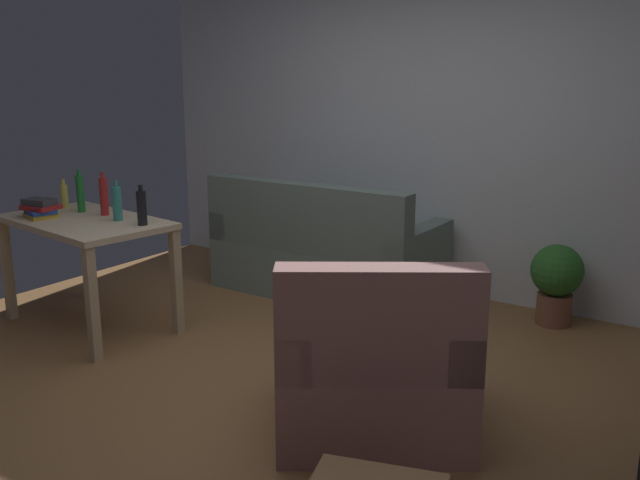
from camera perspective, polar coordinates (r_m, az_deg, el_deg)
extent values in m
cube|color=olive|center=(4.02, -5.26, -11.82)|extent=(5.20, 4.40, 0.02)
cube|color=silver|center=(5.52, 9.10, 9.71)|extent=(5.20, 0.10, 2.70)
cube|color=slate|center=(5.53, 0.66, -2.24)|extent=(1.76, 0.84, 0.40)
cube|color=slate|center=(5.14, -1.39, 1.82)|extent=(1.76, 0.16, 0.52)
cube|color=slate|center=(5.07, 8.26, -0.23)|extent=(0.16, 0.84, 0.22)
cube|color=slate|center=(5.91, -5.83, 1.85)|extent=(0.16, 0.84, 0.22)
cube|color=#C6B28E|center=(4.90, -18.84, 1.43)|extent=(1.28, 0.86, 0.04)
cube|color=tan|center=(5.34, -24.41, -2.29)|extent=(0.07, 0.07, 0.72)
cube|color=tan|center=(4.37, -18.31, -5.11)|extent=(0.07, 0.07, 0.72)
cube|color=tan|center=(5.61, -18.67, -1.05)|extent=(0.07, 0.07, 0.72)
cube|color=tan|center=(4.69, -11.78, -3.42)|extent=(0.07, 0.07, 0.72)
cylinder|color=brown|center=(5.11, 18.76, -5.40)|extent=(0.24, 0.24, 0.22)
sphere|color=#2D6B28|center=(5.03, 19.00, -2.39)|extent=(0.36, 0.36, 0.36)
cube|color=#996B66|center=(3.50, 4.34, -12.08)|extent=(1.21, 1.20, 0.40)
cube|color=#8C625D|center=(3.00, 4.92, -7.00)|extent=(0.84, 0.63, 0.52)
cube|color=#926661|center=(3.42, 10.68, -7.26)|extent=(0.59, 0.79, 0.22)
cube|color=#926661|center=(3.37, -1.91, -7.34)|extent=(0.59, 0.79, 0.22)
cylinder|color=#BCB24C|center=(5.31, -20.38, 3.39)|extent=(0.06, 0.06, 0.17)
cylinder|color=#BCB24C|center=(5.30, -20.48, 4.50)|extent=(0.03, 0.03, 0.04)
cylinder|color=#1E722D|center=(5.12, -19.20, 3.63)|extent=(0.05, 0.05, 0.26)
cylinder|color=#1E722D|center=(5.10, -19.33, 5.28)|extent=(0.02, 0.02, 0.04)
cylinder|color=#AD2323|center=(4.96, -17.43, 3.43)|extent=(0.06, 0.06, 0.26)
cylinder|color=#AD2323|center=(4.93, -17.55, 5.13)|extent=(0.03, 0.03, 0.04)
cylinder|color=teal|center=(4.75, -16.42, 2.89)|extent=(0.06, 0.06, 0.23)
cylinder|color=teal|center=(4.73, -16.53, 4.47)|extent=(0.03, 0.03, 0.04)
cylinder|color=black|center=(4.57, -14.52, 2.57)|extent=(0.06, 0.06, 0.22)
cylinder|color=black|center=(4.54, -14.62, 4.20)|extent=(0.03, 0.03, 0.04)
cube|color=#B7932D|center=(5.03, -22.05, 1.89)|extent=(0.23, 0.22, 0.03)
cube|color=navy|center=(5.01, -22.09, 2.17)|extent=(0.20, 0.20, 0.02)
cube|color=maroon|center=(5.03, -22.07, 2.54)|extent=(0.24, 0.20, 0.03)
cube|color=#333338|center=(5.02, -22.21, 2.94)|extent=(0.22, 0.16, 0.04)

